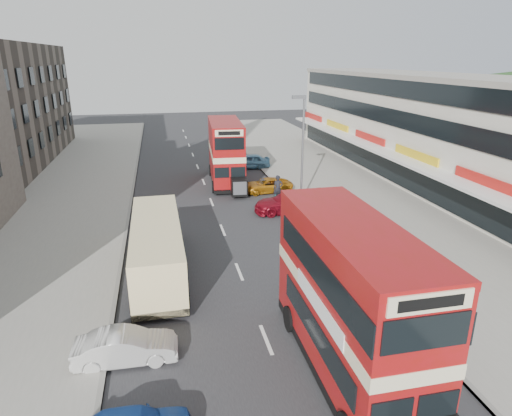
{
  "coord_description": "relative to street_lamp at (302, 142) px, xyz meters",
  "views": [
    {
      "loc": [
        -3.58,
        -12.42,
        10.64
      ],
      "look_at": [
        0.52,
        6.26,
        4.08
      ],
      "focal_mm": 30.87,
      "sensor_mm": 36.0,
      "label": 1
    }
  ],
  "objects": [
    {
      "name": "car_right_c",
      "position": [
        -1.56,
        12.15,
        -4.05
      ],
      "size": [
        4.44,
        2.02,
        1.48
      ],
      "primitive_type": "imported",
      "rotation": [
        0.0,
        0.0,
        -1.64
      ],
      "color": "#5E98BC",
      "rests_on": "ground"
    },
    {
      "name": "pedestrian_near",
      "position": [
        1.33,
        -2.69,
        -3.8
      ],
      "size": [
        0.73,
        0.65,
        1.66
      ],
      "primitive_type": "imported",
      "rotation": [
        0.0,
        0.0,
        3.63
      ],
      "color": "gray",
      "rests_on": "pavement_right"
    },
    {
      "name": "pavement_left",
      "position": [
        -18.52,
        2.0,
        -4.71
      ],
      "size": [
        12.0,
        90.0,
        0.15
      ],
      "primitive_type": "cube",
      "color": "gray",
      "rests_on": "ground"
    },
    {
      "name": "bus_main",
      "position": [
        -4.12,
        -18.29,
        -1.96
      ],
      "size": [
        2.69,
        9.74,
        5.37
      ],
      "rotation": [
        0.0,
        0.0,
        3.14
      ],
      "color": "black",
      "rests_on": "ground"
    },
    {
      "name": "bus_second",
      "position": [
        -4.53,
        7.33,
        -2.0
      ],
      "size": [
        3.24,
        9.75,
        5.28
      ],
      "rotation": [
        0.0,
        0.0,
        3.07
      ],
      "color": "black",
      "rests_on": "ground"
    },
    {
      "name": "street_lamp",
      "position": [
        0.0,
        0.0,
        0.0
      ],
      "size": [
        1.0,
        0.2,
        8.12
      ],
      "color": "slate",
      "rests_on": "ground"
    },
    {
      "name": "commercial_row",
      "position": [
        13.42,
        4.0,
        -0.09
      ],
      "size": [
        9.9,
        46.2,
        9.3
      ],
      "color": "beige",
      "rests_on": "ground"
    },
    {
      "name": "pavement_right",
      "position": [
        5.48,
        2.0,
        -4.71
      ],
      "size": [
        12.0,
        90.0,
        0.15
      ],
      "primitive_type": "cube",
      "color": "gray",
      "rests_on": "ground"
    },
    {
      "name": "car_left_front",
      "position": [
        -11.85,
        -16.16,
        -4.17
      ],
      "size": [
        3.76,
        1.4,
        1.23
      ],
      "primitive_type": "imported",
      "rotation": [
        0.0,
        0.0,
        1.54
      ],
      "color": "beige",
      "rests_on": "ground"
    },
    {
      "name": "cyclist",
      "position": [
        -1.7,
        0.15,
        -3.99
      ],
      "size": [
        0.89,
        1.94,
        2.33
      ],
      "rotation": [
        0.0,
        0.0,
        -0.13
      ],
      "color": "gray",
      "rests_on": "ground"
    },
    {
      "name": "car_right_a",
      "position": [
        -1.22,
        -1.5,
        -4.03
      ],
      "size": [
        5.26,
        2.2,
        1.52
      ],
      "primitive_type": "imported",
      "rotation": [
        0.0,
        0.0,
        -1.58
      ],
      "color": "maroon",
      "rests_on": "ground"
    },
    {
      "name": "kerb_left",
      "position": [
        -12.62,
        2.0,
        -4.71
      ],
      "size": [
        0.2,
        90.0,
        0.16
      ],
      "primitive_type": "cube",
      "color": "gray",
      "rests_on": "ground"
    },
    {
      "name": "kerb_right",
      "position": [
        -0.42,
        2.0,
        -4.71
      ],
      "size": [
        0.2,
        90.0,
        0.16
      ],
      "primitive_type": "cube",
      "color": "gray",
      "rests_on": "ground"
    },
    {
      "name": "ground",
      "position": [
        -6.52,
        -18.0,
        -4.78
      ],
      "size": [
        160.0,
        160.0,
        0.0
      ],
      "primitive_type": "plane",
      "color": "#28282B",
      "rests_on": "ground"
    },
    {
      "name": "car_right_b",
      "position": [
        -1.7,
        3.68,
        -4.2
      ],
      "size": [
        4.3,
        2.19,
        1.16
      ],
      "primitive_type": "imported",
      "rotation": [
        0.0,
        0.0,
        -1.51
      ],
      "color": "#C17613",
      "rests_on": "ground"
    },
    {
      "name": "coach",
      "position": [
        -10.62,
        -9.2,
        -3.28
      ],
      "size": [
        2.58,
        9.63,
        2.54
      ],
      "rotation": [
        0.0,
        0.0,
        0.01
      ],
      "color": "black",
      "rests_on": "ground"
    },
    {
      "name": "road_surface",
      "position": [
        -6.52,
        2.0,
        -4.78
      ],
      "size": [
        12.0,
        90.0,
        0.01
      ],
      "primitive_type": "cube",
      "color": "#28282B",
      "rests_on": "ground"
    }
  ]
}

